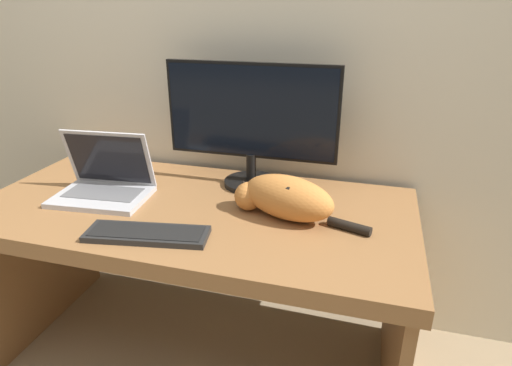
# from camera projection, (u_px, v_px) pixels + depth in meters

# --- Properties ---
(wall_back) EXTENTS (6.40, 0.06, 2.60)m
(wall_back) POSITION_uv_depth(u_px,v_px,m) (228.00, 28.00, 1.75)
(wall_back) COLOR beige
(wall_back) RESTS_ON ground_plane
(desk) EXTENTS (1.61, 0.77, 0.70)m
(desk) POSITION_uv_depth(u_px,v_px,m) (195.00, 238.00, 1.64)
(desk) COLOR olive
(desk) RESTS_ON ground_plane
(monitor) EXTENTS (0.69, 0.22, 0.49)m
(monitor) POSITION_uv_depth(u_px,v_px,m) (251.00, 122.00, 1.66)
(monitor) COLOR black
(monitor) RESTS_ON desk
(laptop) EXTENTS (0.37, 0.27, 0.25)m
(laptop) POSITION_uv_depth(u_px,v_px,m) (104.00, 184.00, 1.64)
(laptop) COLOR #B7B7BC
(laptop) RESTS_ON desk
(external_keyboard) EXTENTS (0.41, 0.19, 0.02)m
(external_keyboard) POSITION_uv_depth(u_px,v_px,m) (147.00, 234.00, 1.37)
(external_keyboard) COLOR black
(external_keyboard) RESTS_ON desk
(cat) EXTENTS (0.49, 0.25, 0.15)m
(cat) POSITION_uv_depth(u_px,v_px,m) (285.00, 197.00, 1.47)
(cat) COLOR #C67A38
(cat) RESTS_ON desk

